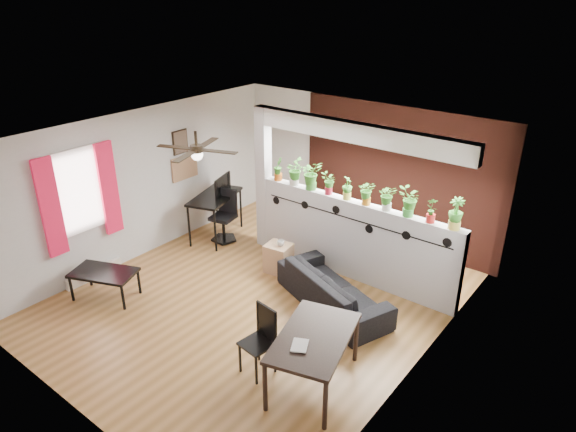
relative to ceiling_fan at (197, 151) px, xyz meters
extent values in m
cube|color=brown|center=(0.80, 0.30, -2.36)|extent=(6.30, 7.10, 0.10)
cube|color=#B7B7BA|center=(0.80, 3.32, -1.01)|extent=(6.30, 0.04, 2.90)
cube|color=#B7B7BA|center=(0.80, -2.72, -1.01)|extent=(6.30, 0.04, 2.90)
cube|color=#B7B7BA|center=(-1.82, 0.30, -1.01)|extent=(0.04, 7.10, 2.90)
cube|color=#B7B7BA|center=(3.42, 0.30, -1.01)|extent=(0.04, 7.10, 2.90)
cube|color=white|center=(0.80, 0.30, 0.34)|extent=(6.30, 7.10, 0.10)
cube|color=#BCBCC1|center=(1.60, 1.80, -1.64)|extent=(3.60, 0.18, 1.35)
cube|color=white|center=(1.60, 1.80, 0.14)|extent=(3.60, 0.18, 0.30)
cube|color=#BCBCC1|center=(-0.31, 1.80, -1.01)|extent=(0.22, 0.20, 2.60)
cube|color=#A4402F|center=(1.60, 3.27, -1.01)|extent=(3.90, 0.05, 2.60)
cube|color=black|center=(1.60, 1.70, -1.23)|extent=(3.31, 0.01, 0.02)
cylinder|color=black|center=(0.05, 1.70, -1.31)|extent=(0.14, 0.01, 0.14)
cylinder|color=black|center=(0.67, 1.70, -1.23)|extent=(0.14, 0.01, 0.14)
cylinder|color=black|center=(1.29, 1.70, -1.15)|extent=(0.14, 0.01, 0.14)
cylinder|color=black|center=(1.91, 1.70, -1.31)|extent=(0.14, 0.01, 0.14)
cylinder|color=black|center=(2.53, 1.70, -1.23)|extent=(0.14, 0.01, 0.14)
cylinder|color=black|center=(3.15, 1.70, -1.15)|extent=(0.14, 0.01, 0.14)
cube|color=white|center=(-1.78, -0.90, -0.76)|extent=(0.02, 0.95, 1.25)
cube|color=white|center=(-1.77, -0.90, -0.76)|extent=(0.04, 1.05, 1.35)
cube|color=red|center=(-1.73, -1.40, -0.86)|extent=(0.06, 0.30, 1.55)
cube|color=red|center=(-1.73, -0.40, -0.86)|extent=(0.06, 0.30, 1.55)
cube|color=silver|center=(-1.74, -0.90, -2.22)|extent=(0.08, 1.00, 0.18)
cube|color=#996B4A|center=(-1.78, 1.25, -0.96)|extent=(0.03, 0.60, 0.45)
cube|color=#8C7259|center=(-1.78, 1.20, -0.46)|extent=(0.03, 0.30, 0.40)
cube|color=black|center=(-1.78, 1.20, -0.46)|extent=(0.02, 0.34, 0.44)
cylinder|color=black|center=(0.00, 0.00, 0.19)|extent=(0.04, 0.04, 0.20)
cylinder|color=black|center=(0.00, 0.00, 0.04)|extent=(0.18, 0.18, 0.10)
sphere|color=white|center=(0.00, 0.00, -0.05)|extent=(0.17, 0.17, 0.17)
cube|color=black|center=(0.32, 0.12, 0.03)|extent=(0.55, 0.29, 0.01)
cube|color=black|center=(-0.12, 0.32, 0.03)|extent=(0.29, 0.55, 0.01)
cube|color=black|center=(-0.32, -0.12, 0.03)|extent=(0.55, 0.29, 0.01)
cube|color=black|center=(0.12, -0.32, 0.03)|extent=(0.29, 0.55, 0.01)
cylinder|color=#C65C17|center=(0.02, 1.80, -0.90)|extent=(0.14, 0.14, 0.12)
imported|color=#23631C|center=(0.02, 1.80, -0.71)|extent=(0.21, 0.24, 0.30)
cylinder|color=white|center=(0.37, 1.80, -0.90)|extent=(0.16, 0.16, 0.12)
imported|color=#23631C|center=(0.37, 1.80, -0.69)|extent=(0.30, 0.30, 0.35)
cylinder|color=#3B8831|center=(0.72, 1.80, -0.90)|extent=(0.18, 0.18, 0.12)
imported|color=#23631C|center=(0.72, 1.80, -0.67)|extent=(0.30, 0.32, 0.38)
cylinder|color=#AD1B30|center=(1.07, 1.80, -0.90)|extent=(0.12, 0.12, 0.12)
imported|color=#23631C|center=(1.07, 1.80, -0.73)|extent=(0.20, 0.22, 0.26)
cylinder|color=#CECD49|center=(1.42, 1.80, -0.90)|extent=(0.13, 0.13, 0.12)
imported|color=#23631C|center=(1.42, 1.80, -0.73)|extent=(0.23, 0.24, 0.28)
cylinder|color=#C47517|center=(1.78, 1.80, -0.90)|extent=(0.14, 0.14, 0.12)
imported|color=#23631C|center=(1.78, 1.80, -0.72)|extent=(0.24, 0.23, 0.29)
cylinder|color=white|center=(2.13, 1.80, -0.90)|extent=(0.14, 0.14, 0.12)
imported|color=#23631C|center=(2.13, 1.80, -0.71)|extent=(0.26, 0.25, 0.30)
cylinder|color=green|center=(2.48, 1.80, -0.90)|extent=(0.16, 0.16, 0.12)
imported|color=#23631C|center=(2.48, 1.80, -0.69)|extent=(0.29, 0.29, 0.34)
cylinder|color=red|center=(2.83, 1.80, -0.90)|extent=(0.13, 0.13, 0.12)
imported|color=#23631C|center=(2.83, 1.80, -0.72)|extent=(0.24, 0.22, 0.28)
cylinder|color=#DFC94E|center=(3.18, 1.80, -0.90)|extent=(0.17, 0.17, 0.12)
imported|color=#23631C|center=(3.18, 1.80, -0.68)|extent=(0.24, 0.20, 0.37)
imported|color=black|center=(1.82, 0.87, -2.04)|extent=(2.05, 1.38, 0.56)
cube|color=#A27755|center=(0.53, 1.16, -2.06)|extent=(0.46, 0.42, 0.50)
imported|color=gray|center=(0.58, 1.16, -1.77)|extent=(0.13, 0.13, 0.09)
cube|color=black|center=(-1.24, 1.46, -1.48)|extent=(0.95, 1.31, 0.04)
cylinder|color=black|center=(-1.33, 0.86, -1.91)|extent=(0.04, 0.04, 0.81)
cylinder|color=black|center=(-0.82, 1.02, -1.91)|extent=(0.04, 0.04, 0.81)
cylinder|color=black|center=(-1.67, 1.90, -1.91)|extent=(0.04, 0.04, 0.81)
cylinder|color=black|center=(-1.16, 2.06, -1.91)|extent=(0.04, 0.04, 0.81)
imported|color=black|center=(-1.24, 1.61, -1.36)|extent=(0.34, 0.16, 0.19)
cylinder|color=black|center=(-1.00, 1.41, -2.28)|extent=(0.51, 0.51, 0.04)
cylinder|color=black|center=(-1.00, 1.41, -2.06)|extent=(0.06, 0.06, 0.43)
cube|color=black|center=(-1.00, 1.41, -1.83)|extent=(0.49, 0.49, 0.07)
cube|color=black|center=(-1.04, 1.59, -1.55)|extent=(0.39, 0.14, 0.47)
cube|color=black|center=(2.56, -0.68, -1.62)|extent=(1.11, 1.47, 0.05)
cylinder|color=black|center=(2.37, -1.36, -1.98)|extent=(0.06, 0.06, 0.67)
cylinder|color=black|center=(3.06, -1.18, -1.98)|extent=(0.06, 0.06, 0.67)
cylinder|color=black|center=(2.05, -0.18, -1.98)|extent=(0.06, 0.06, 0.67)
cylinder|color=black|center=(2.74, 0.01, -1.98)|extent=(0.06, 0.06, 0.67)
imported|color=gray|center=(2.46, -0.98, -1.59)|extent=(0.27, 0.30, 0.02)
cube|color=black|center=(1.89, -0.94, -1.88)|extent=(0.42, 0.42, 0.03)
cube|color=black|center=(1.91, -0.78, -1.64)|extent=(0.35, 0.08, 0.46)
cube|color=black|center=(1.71, -1.07, -2.10)|extent=(0.03, 0.03, 0.44)
cube|color=black|center=(2.02, -1.11, -2.10)|extent=(0.03, 0.03, 0.44)
cube|color=black|center=(1.75, -0.76, -1.87)|extent=(0.03, 0.03, 0.89)
cube|color=black|center=(2.06, -0.81, -1.87)|extent=(0.03, 0.03, 0.89)
cube|color=black|center=(-1.10, -1.10, -1.88)|extent=(1.11, 0.87, 0.04)
cylinder|color=black|center=(-1.42, -1.48, -2.11)|extent=(0.04, 0.04, 0.41)
cylinder|color=black|center=(-0.59, -1.14, -2.11)|extent=(0.04, 0.04, 0.41)
cylinder|color=black|center=(-1.60, -1.06, -2.11)|extent=(0.04, 0.04, 0.41)
cylinder|color=black|center=(-0.77, -0.72, -2.11)|extent=(0.04, 0.04, 0.41)
camera|label=1|loc=(5.31, -4.72, 2.17)|focal=32.00mm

